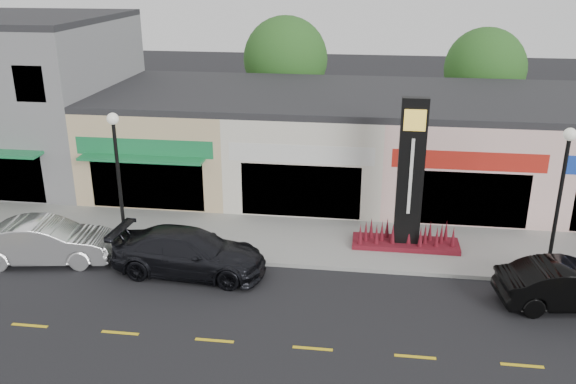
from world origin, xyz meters
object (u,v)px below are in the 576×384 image
pylon_sign (409,196)px  car_black_conv (571,286)px  car_white_van (45,241)px  car_dark_sedan (189,252)px  lamp_west_near (118,168)px  lamp_east_near (561,188)px

pylon_sign → car_black_conv: pylon_sign is taller
pylon_sign → car_white_van: pylon_sign is taller
car_white_van → car_dark_sedan: car_white_van is taller
car_white_van → car_dark_sedan: (5.67, -0.13, -0.01)m
lamp_west_near → pylon_sign: (11.00, 1.70, -1.20)m
pylon_sign → car_dark_sedan: (-7.98, -3.06, -1.45)m
pylon_sign → car_black_conv: size_ratio=1.27×
lamp_west_near → car_black_conv: size_ratio=1.16×
car_white_van → lamp_west_near: bearing=-74.6°
car_dark_sedan → lamp_east_near: bearing=-80.4°
lamp_east_near → car_white_van: bearing=-176.2°
lamp_west_near → lamp_east_near: bearing=0.0°
lamp_east_near → lamp_west_near: bearing=180.0°
pylon_sign → car_white_van: size_ratio=1.18×
lamp_east_near → car_white_van: (-18.65, -1.23, -2.64)m
pylon_sign → car_dark_sedan: bearing=-159.0°
pylon_sign → car_white_van: 14.03m
lamp_east_near → car_dark_sedan: 13.31m
car_white_van → car_dark_sedan: bearing=-100.8°
car_dark_sedan → car_black_conv: car_dark_sedan is taller
car_white_van → car_black_conv: car_white_van is taller
car_white_van → car_dark_sedan: 5.68m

